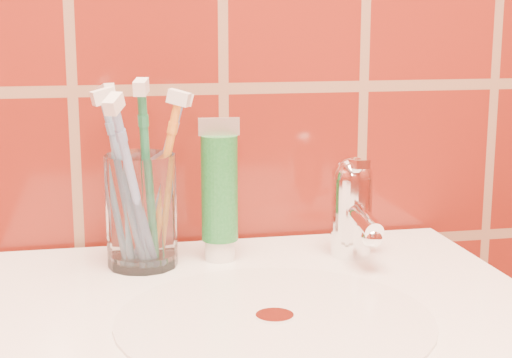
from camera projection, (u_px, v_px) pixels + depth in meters
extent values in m
cylinder|color=silver|center=(275.00, 318.00, 0.73)|extent=(0.30, 0.30, 0.00)
cylinder|color=white|center=(275.00, 316.00, 0.73)|extent=(0.04, 0.04, 0.00)
cylinder|color=white|center=(142.00, 211.00, 0.88)|extent=(0.10, 0.10, 0.13)
cylinder|color=white|center=(220.00, 249.00, 0.92)|extent=(0.04, 0.04, 0.02)
cylinder|color=#186728|center=(219.00, 188.00, 0.90)|extent=(0.04, 0.04, 0.12)
cube|color=beige|center=(219.00, 127.00, 0.89)|extent=(0.05, 0.01, 0.02)
cylinder|color=white|center=(351.00, 216.00, 0.93)|extent=(0.05, 0.05, 0.09)
sphere|color=white|center=(352.00, 177.00, 0.92)|extent=(0.05, 0.05, 0.05)
cylinder|color=white|center=(362.00, 218.00, 0.89)|extent=(0.02, 0.09, 0.03)
cube|color=white|center=(356.00, 164.00, 0.90)|extent=(0.02, 0.06, 0.01)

